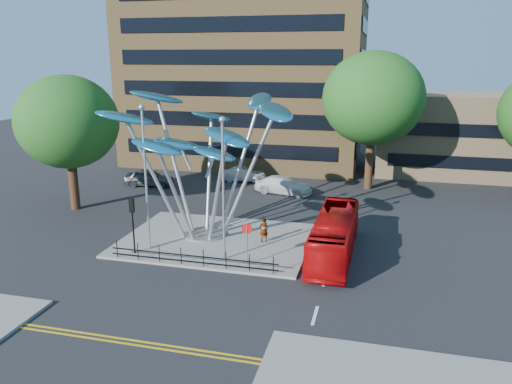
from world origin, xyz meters
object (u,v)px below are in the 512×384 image
(leaf_sculpture, at_px, (202,134))
(traffic_light_island, at_px, (132,214))
(tree_left, at_px, (68,122))
(no_entry_sign_island, at_px, (247,237))
(street_lamp_right, at_px, (223,177))
(street_lamp_left, at_px, (145,165))
(parked_car_left, at_px, (149,178))
(tree_right, at_px, (373,99))
(parked_car_mid, at_px, (244,174))
(red_bus, at_px, (334,235))
(parked_car_right, at_px, (284,185))
(pedestrian, at_px, (264,230))

(leaf_sculpture, distance_m, traffic_light_island, 6.65)
(tree_left, height_order, no_entry_sign_island, tree_left)
(leaf_sculpture, height_order, street_lamp_right, leaf_sculpture)
(street_lamp_left, xyz_separation_m, parked_car_left, (-7.10, 14.50, -4.59))
(tree_right, height_order, street_lamp_right, tree_right)
(no_entry_sign_island, xyz_separation_m, parked_car_left, (-13.60, 15.48, -1.05))
(tree_right, bearing_deg, tree_left, -151.39)
(tree_left, bearing_deg, parked_car_mid, 48.38)
(tree_left, height_order, red_bus, tree_left)
(tree_left, height_order, parked_car_right, tree_left)
(leaf_sculpture, xyz_separation_m, parked_car_left, (-9.54, 11.32, -6.10))
(traffic_light_island, bearing_deg, parked_car_mid, 85.77)
(tree_right, distance_m, traffic_light_island, 24.06)
(parked_car_mid, distance_m, parked_car_right, 5.55)
(traffic_light_island, height_order, parked_car_left, traffic_light_island)
(parked_car_mid, bearing_deg, pedestrian, -167.09)
(street_lamp_left, height_order, street_lamp_right, street_lamp_left)
(parked_car_left, bearing_deg, parked_car_mid, -71.00)
(street_lamp_left, bearing_deg, tree_right, 55.95)
(traffic_light_island, bearing_deg, leaf_sculpture, 54.96)
(traffic_light_island, height_order, parked_car_mid, traffic_light_island)
(tree_left, bearing_deg, parked_car_right, 29.62)
(tree_right, xyz_separation_m, street_lamp_right, (-7.50, -19.00, -2.94))
(red_bus, xyz_separation_m, parked_car_left, (-18.20, 12.62, -0.54))
(red_bus, bearing_deg, pedestrian, 169.82)
(parked_car_right, bearing_deg, red_bus, -147.77)
(traffic_light_island, distance_m, parked_car_mid, 19.38)
(tree_left, distance_m, pedestrian, 17.50)
(street_lamp_left, bearing_deg, leaf_sculpture, 52.60)
(parked_car_right, bearing_deg, no_entry_sign_island, -167.34)
(tree_right, relative_size, red_bus, 1.29)
(street_lamp_left, relative_size, parked_car_right, 1.73)
(tree_left, distance_m, parked_car_left, 10.30)
(red_bus, distance_m, parked_car_right, 14.29)
(leaf_sculpture, height_order, traffic_light_island, leaf_sculpture)
(parked_car_mid, bearing_deg, parked_car_right, -132.95)
(pedestrian, bearing_deg, street_lamp_right, 33.05)
(traffic_light_island, height_order, parked_car_right, traffic_light_island)
(leaf_sculpture, distance_m, parked_car_right, 13.63)
(street_lamp_left, relative_size, parked_car_mid, 2.11)
(tree_right, relative_size, parked_car_left, 2.69)
(leaf_sculpture, height_order, pedestrian, leaf_sculpture)
(leaf_sculpture, xyz_separation_m, red_bus, (8.67, -1.30, -5.56))
(street_lamp_right, distance_m, parked_car_right, 16.09)
(no_entry_sign_island, relative_size, parked_car_right, 0.48)
(street_lamp_left, bearing_deg, no_entry_sign_island, -8.61)
(traffic_light_island, xyz_separation_m, parked_car_right, (5.92, 15.98, -1.88))
(no_entry_sign_island, height_order, red_bus, red_bus)
(tree_right, bearing_deg, leaf_sculpture, -123.31)
(parked_car_mid, bearing_deg, parked_car_left, 107.80)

